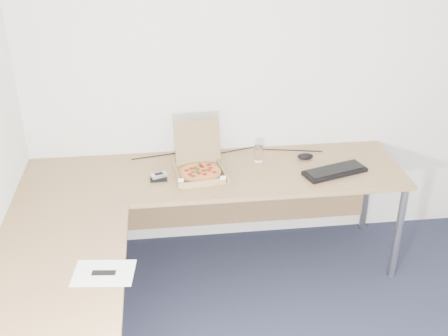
{
  "coord_description": "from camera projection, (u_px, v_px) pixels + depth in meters",
  "views": [
    {
      "loc": [
        -0.83,
        -1.81,
        2.44
      ],
      "look_at": [
        -0.45,
        1.28,
        0.82
      ],
      "focal_mm": 44.47,
      "sensor_mm": 36.0,
      "label": 1
    }
  ],
  "objects": [
    {
      "name": "wallet",
      "position": [
        158.0,
        178.0,
        3.57
      ],
      "size": [
        0.11,
        0.1,
        0.02
      ],
      "primitive_type": "cube",
      "rotation": [
        0.0,
        0.0,
        0.05
      ],
      "color": "black",
      "rests_on": "desk"
    },
    {
      "name": "paper_sheet",
      "position": [
        104.0,
        273.0,
        2.72
      ],
      "size": [
        0.32,
        0.24,
        0.0
      ],
      "primitive_type": "cube",
      "rotation": [
        0.0,
        0.0,
        -0.11
      ],
      "color": "white",
      "rests_on": "desk"
    },
    {
      "name": "drinking_glass",
      "position": [
        258.0,
        154.0,
        3.77
      ],
      "size": [
        0.06,
        0.06,
        0.11
      ],
      "primitive_type": "cylinder",
      "color": "white",
      "rests_on": "desk"
    },
    {
      "name": "keyboard",
      "position": [
        335.0,
        171.0,
        3.64
      ],
      "size": [
        0.45,
        0.27,
        0.03
      ],
      "primitive_type": "cube",
      "rotation": [
        0.0,
        0.0,
        0.3
      ],
      "color": "black",
      "rests_on": "desk"
    },
    {
      "name": "room_shell",
      "position": [
        373.0,
        213.0,
        2.24
      ],
      "size": [
        3.5,
        3.5,
        2.5
      ],
      "primitive_type": null,
      "color": "silver",
      "rests_on": "ground"
    },
    {
      "name": "mouse",
      "position": [
        305.0,
        156.0,
        3.82
      ],
      "size": [
        0.12,
        0.1,
        0.04
      ],
      "primitive_type": "ellipsoid",
      "rotation": [
        0.0,
        0.0,
        0.23
      ],
      "color": "black",
      "rests_on": "desk"
    },
    {
      "name": "pizza_box",
      "position": [
        200.0,
        169.0,
        3.61
      ],
      "size": [
        0.3,
        0.35,
        0.31
      ],
      "rotation": [
        0.0,
        0.0,
        0.13
      ],
      "color": "#A38153",
      "rests_on": "desk"
    },
    {
      "name": "phone",
      "position": [
        159.0,
        175.0,
        3.56
      ],
      "size": [
        0.11,
        0.09,
        0.02
      ],
      "primitive_type": "cube",
      "rotation": [
        0.0,
        0.0,
        0.36
      ],
      "color": "#B2B5BA",
      "rests_on": "wallet"
    },
    {
      "name": "cable_bundle",
      "position": [
        224.0,
        153.0,
        3.91
      ],
      "size": [
        0.65,
        0.13,
        0.01
      ],
      "primitive_type": null,
      "rotation": [
        0.0,
        0.0,
        0.14
      ],
      "color": "black",
      "rests_on": "desk"
    },
    {
      "name": "desk",
      "position": [
        167.0,
        213.0,
        3.26
      ],
      "size": [
        2.5,
        2.2,
        0.73
      ],
      "color": "#9C764A",
      "rests_on": "ground"
    }
  ]
}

